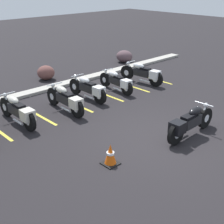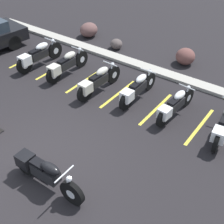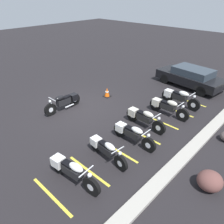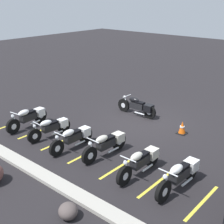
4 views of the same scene
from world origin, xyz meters
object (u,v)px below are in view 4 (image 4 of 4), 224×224
(traffic_cone, at_px, (182,128))
(parked_bike_4, at_px, (52,127))
(motorcycle_black_featured, at_px, (138,106))
(parked_bike_3, at_px, (74,137))
(parked_bike_2, at_px, (107,144))
(parked_bike_1, at_px, (141,161))
(landscape_rock_1, at_px, (68,211))
(parked_bike_0, at_px, (181,174))
(parked_bike_5, at_px, (29,117))

(traffic_cone, bearing_deg, parked_bike_4, 44.01)
(motorcycle_black_featured, bearing_deg, parked_bike_3, 91.49)
(parked_bike_2, relative_size, traffic_cone, 3.92)
(motorcycle_black_featured, xyz_separation_m, parked_bike_1, (-3.25, 4.29, -0.00))
(parked_bike_4, height_order, landscape_rock_1, parked_bike_4)
(parked_bike_3, distance_m, landscape_rock_1, 4.11)
(landscape_rock_1, xyz_separation_m, traffic_cone, (0.35, -6.86, 0.05))
(parked_bike_1, bearing_deg, parked_bike_3, -86.40)
(parked_bike_2, distance_m, traffic_cone, 3.74)
(parked_bike_3, bearing_deg, parked_bike_0, 93.64)
(parked_bike_1, xyz_separation_m, parked_bike_3, (3.08, 0.18, -0.02))
(parked_bike_2, height_order, parked_bike_5, parked_bike_5)
(motorcycle_black_featured, relative_size, parked_bike_4, 1.08)
(motorcycle_black_featured, distance_m, parked_bike_3, 4.47)
(parked_bike_3, xyz_separation_m, parked_bike_5, (3.06, -0.11, 0.02))
(parked_bike_1, relative_size, parked_bike_2, 1.00)
(parked_bike_1, height_order, landscape_rock_1, parked_bike_1)
(parked_bike_3, distance_m, traffic_cone, 4.71)
(motorcycle_black_featured, xyz_separation_m, landscape_rock_1, (-3.07, 7.37, -0.25))
(motorcycle_black_featured, distance_m, parked_bike_4, 4.57)
(motorcycle_black_featured, height_order, parked_bike_1, motorcycle_black_featured)
(landscape_rock_1, bearing_deg, parked_bike_2, -65.12)
(motorcycle_black_featured, xyz_separation_m, parked_bike_2, (-1.53, 4.06, -0.00))
(parked_bike_0, xyz_separation_m, landscape_rock_1, (1.58, 3.19, -0.26))
(parked_bike_2, bearing_deg, landscape_rock_1, 27.42)
(parked_bike_5, bearing_deg, motorcycle_black_featured, 140.55)
(parked_bike_1, relative_size, traffic_cone, 3.92)
(traffic_cone, bearing_deg, parked_bike_1, 97.99)
(parked_bike_2, height_order, parked_bike_3, parked_bike_2)
(parked_bike_1, height_order, parked_bike_4, parked_bike_1)
(parked_bike_1, distance_m, parked_bike_3, 3.08)
(parked_bike_2, bearing_deg, parked_bike_4, -80.94)
(parked_bike_0, height_order, parked_bike_2, parked_bike_0)
(parked_bike_5, xyz_separation_m, landscape_rock_1, (-5.95, 3.01, -0.26))
(parked_bike_3, relative_size, parked_bike_4, 1.04)
(motorcycle_black_featured, distance_m, parked_bike_2, 4.34)
(parked_bike_0, distance_m, parked_bike_4, 5.94)
(parked_bike_2, bearing_deg, motorcycle_black_featured, -156.76)
(parked_bike_5, bearing_deg, parked_bike_2, 87.95)
(parked_bike_0, xyz_separation_m, parked_bike_5, (7.54, 0.18, -0.01))
(parked_bike_0, height_order, parked_bike_4, parked_bike_0)
(parked_bike_2, bearing_deg, parked_bike_0, 90.30)
(parked_bike_5, height_order, landscape_rock_1, parked_bike_5)
(parked_bike_0, bearing_deg, parked_bike_2, -90.17)
(parked_bike_2, xyz_separation_m, traffic_cone, (-1.18, -3.55, -0.20))
(parked_bike_1, bearing_deg, motorcycle_black_featured, -142.62)
(parked_bike_3, relative_size, traffic_cone, 3.79)
(parked_bike_4, bearing_deg, parked_bike_3, 91.49)
(parked_bike_2, bearing_deg, parked_bike_3, -70.69)
(parked_bike_2, distance_m, parked_bike_4, 2.84)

